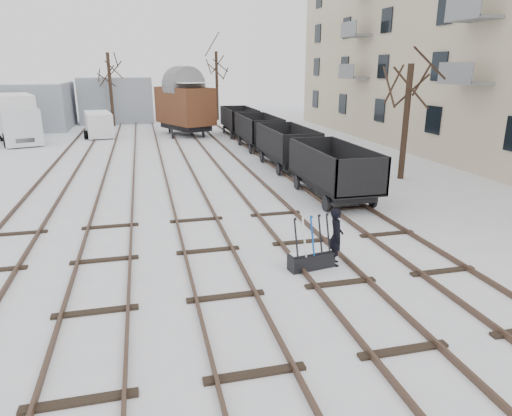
{
  "coord_description": "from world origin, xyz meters",
  "views": [
    {
      "loc": [
        -1.67,
        -9.8,
        5.34
      ],
      "look_at": [
        1.55,
        3.21,
        1.2
      ],
      "focal_mm": 32.0,
      "sensor_mm": 36.0,
      "label": 1
    }
  ],
  "objects_px": {
    "freight_wagon_a": "(333,178)",
    "box_van_wagon": "(185,105)",
    "ground_frame": "(311,259)",
    "worker": "(336,237)",
    "panel_van": "(99,124)",
    "lorry": "(16,118)"
  },
  "relations": [
    {
      "from": "freight_wagon_a",
      "to": "box_van_wagon",
      "type": "relative_size",
      "value": 0.87
    },
    {
      "from": "ground_frame",
      "to": "box_van_wagon",
      "type": "bearing_deg",
      "value": 82.08
    },
    {
      "from": "worker",
      "to": "panel_van",
      "type": "distance_m",
      "value": 29.15
    },
    {
      "from": "worker",
      "to": "box_van_wagon",
      "type": "height_order",
      "value": "box_van_wagon"
    },
    {
      "from": "ground_frame",
      "to": "freight_wagon_a",
      "type": "distance_m",
      "value": 7.4
    },
    {
      "from": "worker",
      "to": "panel_van",
      "type": "height_order",
      "value": "panel_van"
    },
    {
      "from": "ground_frame",
      "to": "lorry",
      "type": "relative_size",
      "value": 0.19
    },
    {
      "from": "ground_frame",
      "to": "worker",
      "type": "xyz_separation_m",
      "value": [
        0.75,
        0.1,
        0.55
      ]
    },
    {
      "from": "freight_wagon_a",
      "to": "lorry",
      "type": "height_order",
      "value": "lorry"
    },
    {
      "from": "worker",
      "to": "lorry",
      "type": "bearing_deg",
      "value": 45.43
    },
    {
      "from": "ground_frame",
      "to": "freight_wagon_a",
      "type": "relative_size",
      "value": 0.27
    },
    {
      "from": "ground_frame",
      "to": "lorry",
      "type": "bearing_deg",
      "value": 106.88
    },
    {
      "from": "ground_frame",
      "to": "freight_wagon_a",
      "type": "height_order",
      "value": "freight_wagon_a"
    },
    {
      "from": "worker",
      "to": "freight_wagon_a",
      "type": "distance_m",
      "value": 6.97
    },
    {
      "from": "worker",
      "to": "box_van_wagon",
      "type": "relative_size",
      "value": 0.27
    },
    {
      "from": "worker",
      "to": "panel_van",
      "type": "xyz_separation_m",
      "value": [
        -8.44,
        27.9,
        0.18
      ]
    },
    {
      "from": "freight_wagon_a",
      "to": "worker",
      "type": "bearing_deg",
      "value": -112.25
    },
    {
      "from": "box_van_wagon",
      "to": "lorry",
      "type": "height_order",
      "value": "box_van_wagon"
    },
    {
      "from": "box_van_wagon",
      "to": "lorry",
      "type": "distance_m",
      "value": 12.55
    },
    {
      "from": "worker",
      "to": "lorry",
      "type": "height_order",
      "value": "lorry"
    },
    {
      "from": "panel_van",
      "to": "lorry",
      "type": "bearing_deg",
      "value": -176.04
    },
    {
      "from": "box_van_wagon",
      "to": "panel_van",
      "type": "bearing_deg",
      "value": 150.14
    }
  ]
}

